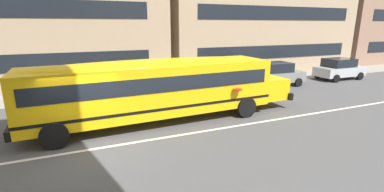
% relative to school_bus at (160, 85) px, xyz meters
% --- Properties ---
extents(ground_plane, '(400.00, 400.00, 0.00)m').
position_rel_school_bus_xyz_m(ground_plane, '(-3.23, -1.90, -1.63)').
color(ground_plane, '#4C4C4F').
extents(sidewalk_far, '(120.00, 3.00, 0.01)m').
position_rel_school_bus_xyz_m(sidewalk_far, '(-3.23, 6.36, -1.63)').
color(sidewalk_far, gray).
rests_on(sidewalk_far, ground_plane).
extents(lane_centreline, '(110.00, 0.16, 0.01)m').
position_rel_school_bus_xyz_m(lane_centreline, '(-3.23, -1.90, -1.63)').
color(lane_centreline, silver).
rests_on(lane_centreline, ground_plane).
extents(school_bus, '(12.37, 2.96, 2.75)m').
position_rel_school_bus_xyz_m(school_bus, '(0.00, 0.00, 0.00)').
color(school_bus, yellow).
rests_on(school_bus, ground_plane).
extents(parked_car_grey_beside_sign, '(3.96, 1.99, 1.64)m').
position_rel_school_bus_xyz_m(parked_car_grey_beside_sign, '(9.47, 3.90, -0.79)').
color(parked_car_grey_beside_sign, gray).
rests_on(parked_car_grey_beside_sign, ground_plane).
extents(parked_car_silver_end_of_row, '(3.91, 1.90, 1.64)m').
position_rel_school_bus_xyz_m(parked_car_silver_end_of_row, '(15.68, 3.86, -0.79)').
color(parked_car_silver_end_of_row, '#B7BABF').
rests_on(parked_car_silver_end_of_row, ground_plane).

